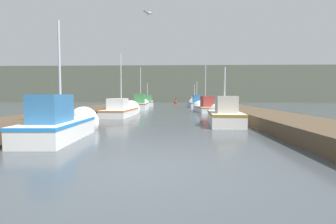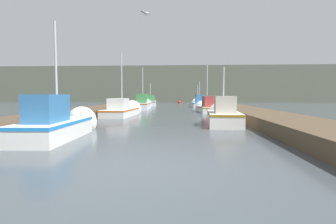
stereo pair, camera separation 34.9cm
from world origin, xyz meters
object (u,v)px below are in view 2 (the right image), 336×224
fishing_boat_0 (60,124)px  channel_buoy (179,102)px  mooring_piling_1 (204,101)px  fishing_boat_5 (199,104)px  mooring_piling_2 (208,103)px  fishing_boat_1 (223,115)px  fishing_boat_3 (206,107)px  fishing_boat_4 (143,104)px  fishing_boat_6 (150,102)px  fishing_boat_7 (197,102)px  mooring_piling_0 (206,101)px  fishing_boat_2 (124,110)px  seagull_lead (146,13)px

fishing_boat_0 → channel_buoy: 39.36m
mooring_piling_1 → fishing_boat_5: bearing=-97.4°
mooring_piling_2 → fishing_boat_5: bearing=164.9°
fishing_boat_1 → fishing_boat_3: (0.02, 10.00, -0.06)m
fishing_boat_4 → fishing_boat_6: (-0.30, 8.66, -0.02)m
fishing_boat_7 → channel_buoy: (-3.03, 6.29, -0.28)m
channel_buoy → fishing_boat_0: bearing=-95.4°
fishing_boat_0 → fishing_boat_7: bearing=76.2°
mooring_piling_1 → mooring_piling_2: (-0.29, -10.98, 0.04)m
fishing_boat_0 → mooring_piling_2: (7.54, 23.55, 0.08)m
mooring_piling_2 → mooring_piling_0: bearing=89.9°
channel_buoy → fishing_boat_1: bearing=-85.3°
fishing_boat_0 → fishing_boat_3: 16.03m
fishing_boat_4 → mooring_piling_1: (7.71, 15.63, 0.04)m
fishing_boat_7 → channel_buoy: size_ratio=4.58×
fishing_boat_1 → fishing_boat_4: fishing_boat_4 is taller
fishing_boat_6 → mooring_piling_1: (8.02, 6.97, 0.05)m
fishing_boat_0 → fishing_boat_2: (0.02, 10.11, -0.10)m
fishing_boat_7 → mooring_piling_1: size_ratio=4.73×
fishing_boat_3 → fishing_boat_4: size_ratio=0.78×
fishing_boat_3 → mooring_piling_1: fishing_boat_3 is taller
fishing_boat_1 → fishing_boat_5: (-0.06, 19.21, -0.04)m
fishing_boat_7 → channel_buoy: fishing_boat_7 is taller
fishing_boat_1 → fishing_boat_7: bearing=93.2°
fishing_boat_7 → seagull_lead: (-3.85, -30.77, 4.51)m
mooring_piling_0 → fishing_boat_4: bearing=-132.1°
fishing_boat_1 → mooring_piling_0: 22.50m
mooring_piling_2 → fishing_boat_3: bearing=-96.5°
fishing_boat_7 → fishing_boat_0: bearing=-102.0°
fishing_boat_1 → fishing_boat_4: size_ratio=0.75×
fishing_boat_2 → channel_buoy: (3.67, 29.08, -0.22)m
fishing_boat_0 → mooring_piling_0: size_ratio=3.62×
mooring_piling_0 → mooring_piling_1: bearing=87.8°
fishing_boat_5 → fishing_boat_2: bearing=-116.7°
fishing_boat_7 → mooring_piling_2: 9.39m
mooring_piling_2 → fishing_boat_0: bearing=-107.8°
fishing_boat_4 → fishing_boat_5: (6.33, 4.94, -0.06)m
fishing_boat_3 → mooring_piling_2: bearing=78.1°
channel_buoy → fishing_boat_7: bearing=-64.3°
fishing_boat_4 → mooring_piling_1: bearing=61.6°
fishing_boat_5 → mooring_piling_1: size_ratio=4.92×
fishing_boat_1 → channel_buoy: bearing=98.3°
fishing_boat_6 → mooring_piling_1: 10.63m
fishing_boat_1 → fishing_boat_3: 10.00m
fishing_boat_7 → mooring_piling_0: fishing_boat_7 is taller
mooring_piling_0 → channel_buoy: 12.69m
fishing_boat_7 → seagull_lead: bearing=-97.6°
fishing_boat_2 → fishing_boat_3: 7.93m
seagull_lead → fishing_boat_0: bearing=-12.3°
mooring_piling_1 → channel_buoy: mooring_piling_1 is taller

